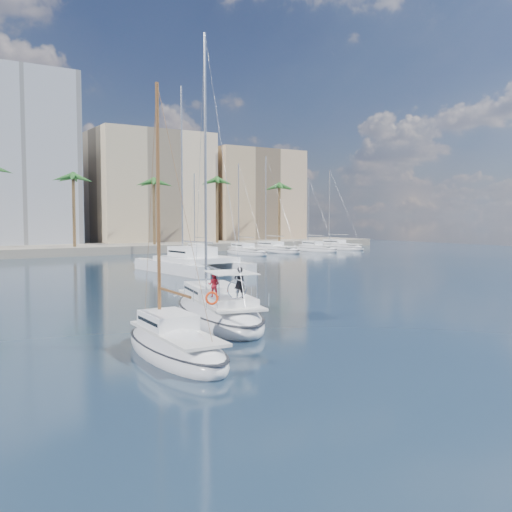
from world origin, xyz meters
TOP-DOWN VIEW (x-y plane):
  - ground at (0.00, 0.00)m, footprint 160.00×160.00m
  - quay at (0.00, 61.00)m, footprint 120.00×14.00m
  - building_beige at (22.00, 70.00)m, footprint 20.00×14.00m
  - building_tan_right at (42.00, 68.00)m, footprint 18.00×12.00m
  - palm_centre at (0.00, 57.00)m, footprint 3.60×3.60m
  - palm_right at (34.00, 57.00)m, footprint 3.60×3.60m
  - main_sloop at (-2.84, 1.23)m, footprint 5.96×11.52m
  - small_sloop at (-7.98, -4.49)m, footprint 2.99×8.21m
  - catamaran at (8.28, 25.95)m, footprint 7.33×13.23m
  - seagull at (-3.23, 4.78)m, footprint 0.98×0.42m
  - moored_yacht_a at (20.00, 47.00)m, footprint 3.37×9.52m
  - moored_yacht_b at (26.50, 45.00)m, footprint 3.32×10.83m
  - moored_yacht_c at (33.00, 47.00)m, footprint 3.98×12.33m
  - moored_yacht_d at (39.50, 45.00)m, footprint 3.52×9.55m
  - moored_yacht_e at (46.00, 47.00)m, footprint 4.61×11.11m

SIDE VIEW (x-z plane):
  - ground at x=0.00m, z-range 0.00..0.00m
  - moored_yacht_a at x=20.00m, z-range -5.95..5.95m
  - moored_yacht_b at x=26.50m, z-range -6.86..6.86m
  - moored_yacht_c at x=33.00m, z-range -7.77..7.77m
  - moored_yacht_d at x=39.50m, z-range -5.95..5.95m
  - moored_yacht_e at x=46.00m, z-range -6.86..6.86m
  - small_sloop at x=-7.98m, z-range -5.38..6.23m
  - main_sloop at x=-2.84m, z-range -7.66..8.68m
  - quay at x=0.00m, z-range 0.00..1.20m
  - seagull at x=-3.23m, z-range 0.90..1.08m
  - catamaran at x=8.28m, z-range -8.11..10.44m
  - building_tan_right at x=42.00m, z-range 0.00..18.00m
  - building_beige at x=22.00m, z-range 0.00..20.00m
  - palm_centre at x=0.00m, z-range 4.13..16.43m
  - palm_right at x=34.00m, z-range 4.13..16.43m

